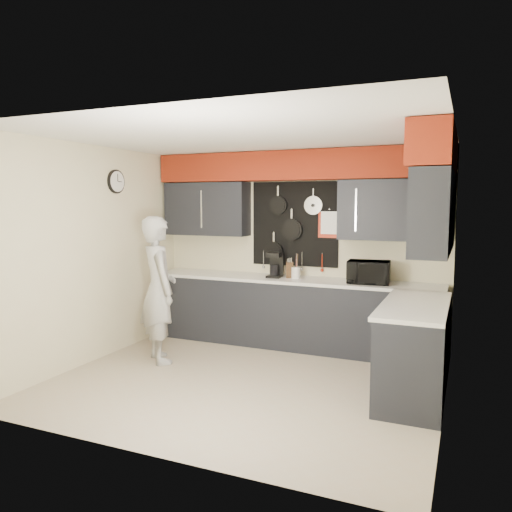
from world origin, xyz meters
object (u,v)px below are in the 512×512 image
at_px(knife_block, 290,270).
at_px(coffee_maker, 275,264).
at_px(utensil_crock, 296,273).
at_px(microwave, 369,272).
at_px(person, 159,289).

xyz_separation_m(knife_block, coffee_maker, (-0.20, -0.01, 0.07)).
relative_size(knife_block, coffee_maker, 0.62).
xyz_separation_m(knife_block, utensil_crock, (0.09, -0.01, -0.03)).
bearing_deg(microwave, utensil_crock, 172.19).
relative_size(microwave, knife_block, 2.44).
relative_size(utensil_crock, person, 0.09).
distance_m(knife_block, utensil_crock, 0.09).
distance_m(knife_block, coffee_maker, 0.21).
distance_m(coffee_maker, person, 1.62).
xyz_separation_m(microwave, utensil_crock, (-0.96, 0.05, -0.07)).
bearing_deg(utensil_crock, person, -136.96).
xyz_separation_m(microwave, person, (-2.28, -1.19, -0.18)).
relative_size(microwave, coffee_maker, 1.51).
bearing_deg(coffee_maker, utensil_crock, -3.19).
bearing_deg(utensil_crock, knife_block, 175.67).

